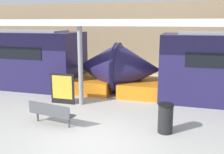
# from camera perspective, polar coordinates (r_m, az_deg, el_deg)

# --- Properties ---
(ground_plane) EXTENTS (60.00, 60.00, 0.00)m
(ground_plane) POSITION_cam_1_polar(r_m,az_deg,el_deg) (7.95, -4.36, -14.84)
(ground_plane) COLOR #B2AFA8
(station_wall) EXTENTS (56.00, 0.20, 5.00)m
(station_wall) POSITION_cam_1_polar(r_m,az_deg,el_deg) (18.04, 7.92, 8.68)
(station_wall) COLOR #9E8460
(station_wall) RESTS_ON ground_plane
(bench_near) EXTENTS (1.81, 0.72, 0.83)m
(bench_near) POSITION_cam_1_polar(r_m,az_deg,el_deg) (9.28, -13.80, -7.81)
(bench_near) COLOR #4C4F54
(bench_near) RESTS_ON ground_plane
(trash_bin) EXTENTS (0.52, 0.52, 1.00)m
(trash_bin) POSITION_cam_1_polar(r_m,az_deg,el_deg) (8.62, 12.11, -9.20)
(trash_bin) COLOR black
(trash_bin) RESTS_ON ground_plane
(poster_board) EXTENTS (1.13, 0.07, 1.40)m
(poster_board) POSITION_cam_1_polar(r_m,az_deg,el_deg) (11.49, -11.26, -2.59)
(poster_board) COLOR black
(poster_board) RESTS_ON ground_plane
(support_column_near) EXTENTS (0.21, 0.21, 3.48)m
(support_column_near) POSITION_cam_1_polar(r_m,az_deg,el_deg) (11.04, -7.22, 2.42)
(support_column_near) COLOR gray
(support_column_near) RESTS_ON ground_plane
(canopy_beam) EXTENTS (28.00, 0.60, 0.28)m
(canopy_beam) POSITION_cam_1_polar(r_m,az_deg,el_deg) (10.87, -7.49, 12.22)
(canopy_beam) COLOR silver
(canopy_beam) RESTS_ON support_column_near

